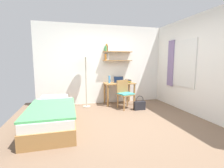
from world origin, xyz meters
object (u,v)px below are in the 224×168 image
(bed, at_px, (53,116))
(desk_chair, at_px, (125,93))
(desk, at_px, (119,87))
(book_stack, at_px, (128,81))
(standing_lamp, at_px, (86,56))
(water_bottle, at_px, (109,79))
(laptop, at_px, (119,81))
(handbag, at_px, (140,105))

(bed, bearing_deg, desk_chair, 26.29)
(bed, bearing_deg, desk, 37.11)
(desk_chair, height_order, book_stack, desk_chair)
(standing_lamp, height_order, book_stack, standing_lamp)
(desk_chair, xyz_separation_m, book_stack, (0.29, 0.51, 0.29))
(bed, distance_m, desk_chair, 2.23)
(bed, xyz_separation_m, desk, (1.97, 1.49, 0.34))
(bed, relative_size, book_stack, 7.52)
(bed, bearing_deg, water_bottle, 42.61)
(bed, xyz_separation_m, laptop, (1.98, 1.57, 0.53))
(desk_chair, distance_m, water_bottle, 0.73)
(desk_chair, relative_size, book_stack, 3.30)
(bed, xyz_separation_m, book_stack, (2.27, 1.49, 0.52))
(laptop, bearing_deg, desk, -99.29)
(bed, height_order, standing_lamp, standing_lamp)
(desk, bearing_deg, water_bottle, 176.78)
(bed, relative_size, standing_lamp, 1.09)
(desk, height_order, book_stack, book_stack)
(standing_lamp, xyz_separation_m, book_stack, (1.40, 0.07, -0.81))
(bed, height_order, desk, desk)
(standing_lamp, relative_size, laptop, 5.23)
(bed, distance_m, desk, 2.49)
(standing_lamp, bearing_deg, handbag, -26.35)
(laptop, xyz_separation_m, water_bottle, (-0.34, -0.06, 0.07))
(water_bottle, distance_m, book_stack, 0.64)
(desk, height_order, handbag, desk)
(desk_chair, relative_size, handbag, 2.03)
(bed, height_order, book_stack, book_stack)
(water_bottle, xyz_separation_m, book_stack, (0.63, -0.02, -0.07))
(water_bottle, relative_size, handbag, 0.57)
(bed, xyz_separation_m, standing_lamp, (0.88, 1.41, 1.33))
(standing_lamp, height_order, handbag, standing_lamp)
(desk, height_order, laptop, laptop)
(laptop, relative_size, book_stack, 1.32)
(standing_lamp, bearing_deg, bed, -121.80)
(water_bottle, bearing_deg, handbag, -49.38)
(bed, xyz_separation_m, desk_chair, (1.99, 0.98, 0.24))
(desk, xyz_separation_m, book_stack, (0.30, -0.00, 0.19))
(desk, distance_m, book_stack, 0.36)
(standing_lamp, bearing_deg, book_stack, 2.97)
(standing_lamp, distance_m, handbag, 2.18)
(bed, relative_size, water_bottle, 8.02)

